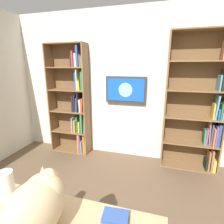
% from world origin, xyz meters
% --- Properties ---
extents(wall_back, '(4.52, 0.06, 2.70)m').
position_xyz_m(wall_back, '(0.00, -2.23, 1.35)').
color(wall_back, silver).
rests_on(wall_back, ground).
extents(bookshelf_left, '(0.91, 0.28, 2.25)m').
position_xyz_m(bookshelf_left, '(-1.23, -2.07, 1.07)').
color(bookshelf_left, brown).
rests_on(bookshelf_left, ground).
extents(bookshelf_right, '(0.78, 0.28, 2.12)m').
position_xyz_m(bookshelf_right, '(1.03, -2.06, 1.02)').
color(bookshelf_right, brown).
rests_on(bookshelf_right, ground).
extents(wall_mounted_tv, '(0.74, 0.07, 0.47)m').
position_xyz_m(wall_mounted_tv, '(0.02, -2.15, 1.31)').
color(wall_mounted_tv, '#333338').
extents(cat, '(0.30, 0.57, 0.36)m').
position_xyz_m(cat, '(0.05, 0.27, 0.92)').
color(cat, '#D1B284').
rests_on(cat, desk).
extents(paper_towel_roll, '(0.11, 0.11, 0.23)m').
position_xyz_m(paper_towel_roll, '(0.45, 0.11, 0.86)').
color(paper_towel_roll, white).
rests_on(paper_towel_roll, desk).
extents(desk_book_stack, '(0.18, 0.13, 0.05)m').
position_xyz_m(desk_book_stack, '(-0.39, 0.08, 0.77)').
color(desk_book_stack, '#387A47').
rests_on(desk_book_stack, desk).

